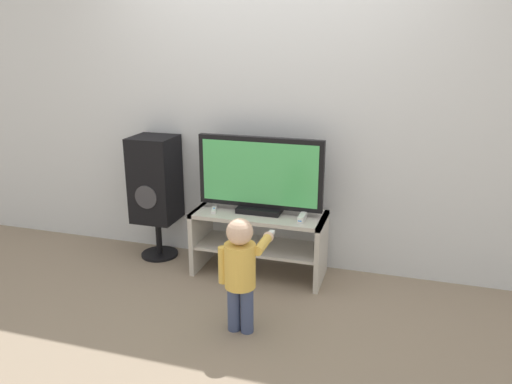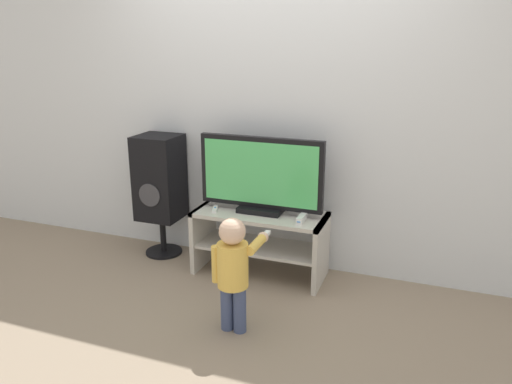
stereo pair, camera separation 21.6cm
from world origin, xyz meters
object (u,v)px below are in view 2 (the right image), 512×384
at_px(game_console, 302,218).
at_px(child, 234,265).
at_px(remote_primary, 215,209).
at_px(speaker_tower, 160,180).
at_px(television, 261,176).

bearing_deg(game_console, child, -106.99).
bearing_deg(remote_primary, child, -57.45).
height_order(game_console, speaker_tower, speaker_tower).
bearing_deg(game_console, speaker_tower, 173.52).
relative_size(television, speaker_tower, 0.93).
distance_m(television, game_console, 0.44).
distance_m(game_console, child, 0.77).
distance_m(television, child, 0.90).
bearing_deg(remote_primary, television, 15.21).
distance_m(child, speaker_tower, 1.37).
height_order(child, speaker_tower, speaker_tower).
xyz_separation_m(television, game_console, (0.35, -0.09, -0.26)).
xyz_separation_m(television, remote_primary, (-0.34, -0.09, -0.27)).
bearing_deg(speaker_tower, remote_primary, -14.72).
bearing_deg(television, game_console, -13.92).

